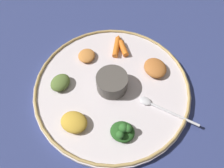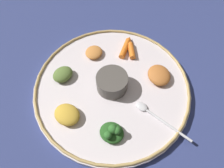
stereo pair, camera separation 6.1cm
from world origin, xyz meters
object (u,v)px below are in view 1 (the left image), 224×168
(center_bowl, at_px, (112,82))
(greens_pile, at_px, (123,131))
(carrot_near_spoon, at_px, (123,47))
(carrot_outer, at_px, (117,46))
(spoon, at_px, (159,107))

(center_bowl, distance_m, greens_pile, 0.14)
(center_bowl, distance_m, carrot_near_spoon, 0.15)
(carrot_outer, bearing_deg, carrot_near_spoon, 138.78)
(spoon, xyz_separation_m, carrot_near_spoon, (0.00, -0.23, 0.01))
(center_bowl, bearing_deg, spoon, 128.35)
(spoon, bearing_deg, carrot_near_spoon, -89.85)
(greens_pile, distance_m, carrot_near_spoon, 0.28)
(greens_pile, height_order, carrot_near_spoon, greens_pile)
(spoon, distance_m, carrot_near_spoon, 0.23)
(center_bowl, bearing_deg, greens_pile, 77.34)
(spoon, relative_size, carrot_outer, 1.68)
(spoon, bearing_deg, carrot_outer, -86.37)
(carrot_near_spoon, height_order, carrot_outer, same)
(center_bowl, xyz_separation_m, spoon, (-0.09, 0.11, -0.02))
(center_bowl, relative_size, spoon, 0.62)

